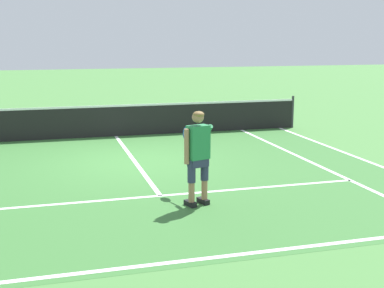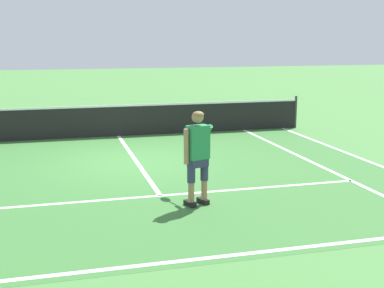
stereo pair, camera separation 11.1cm
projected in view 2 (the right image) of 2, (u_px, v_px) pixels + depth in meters
name	position (u px, v px, depth m)	size (l,w,h in m)	color
ground_plane	(136.00, 161.00, 12.72)	(80.00, 80.00, 0.00)	#477F3D
court_inner_surface	(145.00, 174.00, 11.53)	(10.98, 9.79, 0.00)	#387033
line_baseline	(204.00, 258.00, 7.09)	(10.98, 0.10, 0.01)	white
line_service	(160.00, 196.00, 9.92)	(8.23, 0.10, 0.01)	white
line_centre_service	(135.00, 159.00, 12.95)	(0.10, 6.40, 0.01)	white
line_singles_right	(313.00, 162.00, 12.58)	(0.10, 9.39, 0.01)	white
line_doubles_right	(363.00, 159.00, 12.93)	(0.10, 9.39, 0.01)	white
tennis_net	(118.00, 120.00, 15.88)	(11.96, 0.08, 1.07)	#333338
tennis_player	(197.00, 151.00, 9.19)	(0.58, 1.22, 1.71)	black
tennis_ball_near_feet	(205.00, 193.00, 9.99)	(0.07, 0.07, 0.07)	#CCE02D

